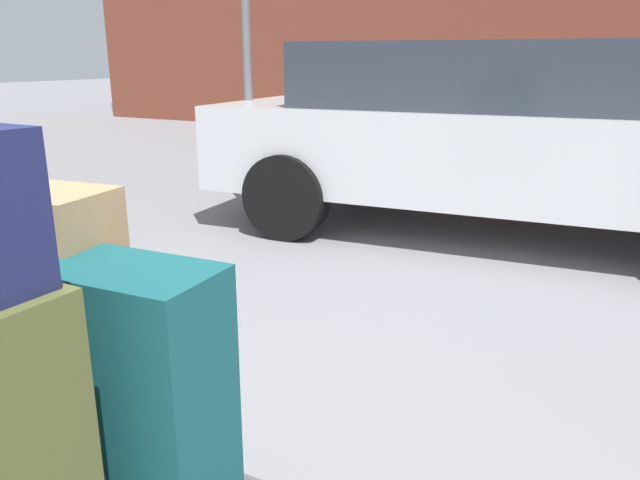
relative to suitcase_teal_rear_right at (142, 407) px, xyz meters
name	(u,v)px	position (x,y,z in m)	size (l,w,h in m)	color
suitcase_teal_rear_right	(142,407)	(0.00, 0.00, 0.00)	(0.34, 0.21, 0.59)	#144C51
suitcase_tan_front_left	(46,337)	(-0.34, 0.06, 0.05)	(0.36, 0.20, 0.70)	#9E7F56
parked_car	(495,133)	(-0.21, 4.01, 0.12)	(4.43, 2.19, 1.42)	silver
no_parking_sign	(246,33)	(-2.24, 3.69, 0.87)	(0.50, 0.11, 2.44)	slate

